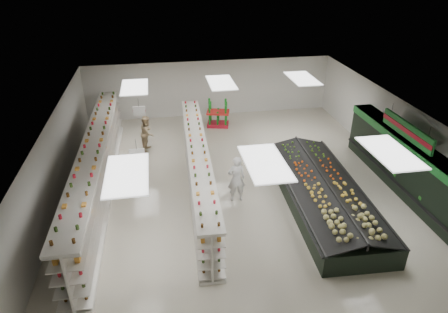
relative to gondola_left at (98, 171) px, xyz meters
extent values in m
plane|color=beige|center=(5.55, -0.31, -1.00)|extent=(16.00, 16.00, 0.00)
cube|color=white|center=(5.55, -0.31, 2.20)|extent=(14.00, 16.00, 0.02)
cube|color=silver|center=(5.55, 7.69, 0.60)|extent=(14.00, 0.02, 3.20)
cube|color=silver|center=(5.55, -8.31, 0.60)|extent=(14.00, 0.02, 3.20)
cube|color=silver|center=(-1.45, -0.31, 0.60)|extent=(0.02, 16.00, 3.20)
cube|color=silver|center=(12.55, -0.31, 0.60)|extent=(0.02, 16.00, 3.20)
cube|color=black|center=(12.10, -1.81, 0.10)|extent=(0.80, 8.00, 2.20)
cube|color=#1E722B|center=(12.08, -1.81, 1.05)|extent=(0.85, 8.00, 0.30)
cube|color=black|center=(11.85, -1.81, -0.45)|extent=(0.55, 7.80, 0.15)
cube|color=silver|center=(11.95, -1.81, 0.35)|extent=(0.45, 7.70, 0.03)
cube|color=silver|center=(11.95, -1.81, 0.65)|extent=(0.45, 7.70, 0.03)
cube|color=white|center=(1.75, -2.31, 1.75)|extent=(0.50, 0.06, 0.40)
cube|color=#B41426|center=(1.75, -2.31, 1.75)|extent=(0.52, 0.02, 0.12)
cylinder|color=black|center=(1.75, -2.31, 2.05)|extent=(0.01, 0.01, 0.50)
cube|color=white|center=(1.75, 1.69, 1.75)|extent=(0.50, 0.06, 0.40)
cube|color=#B41426|center=(1.75, 1.69, 1.75)|extent=(0.52, 0.02, 0.12)
cylinder|color=black|center=(1.75, 1.69, 2.05)|extent=(0.01, 0.01, 0.50)
cube|color=#1E722B|center=(11.80, -1.81, 1.65)|extent=(0.10, 3.20, 0.60)
cube|color=#B41426|center=(11.74, -1.81, 1.65)|extent=(0.03, 3.20, 0.18)
cylinder|color=black|center=(11.80, -3.01, 2.05)|extent=(0.01, 0.01, 0.50)
cylinder|color=black|center=(11.80, -0.61, 2.05)|extent=(0.01, 0.01, 0.50)
cube|color=silver|center=(0.00, 0.00, -0.93)|extent=(1.10, 12.53, 0.13)
cube|color=silver|center=(0.00, 0.00, 0.05)|extent=(0.22, 12.52, 2.09)
cube|color=silver|center=(0.00, 0.00, 1.13)|extent=(1.10, 12.53, 0.08)
cube|color=silver|center=(-0.24, 0.00, -0.81)|extent=(0.61, 12.42, 0.03)
cube|color=silver|center=(-0.24, 0.00, -0.35)|extent=(0.61, 12.42, 0.03)
cube|color=silver|center=(-0.24, 0.00, 0.10)|extent=(0.61, 12.42, 0.03)
cube|color=silver|center=(-0.24, 0.00, 0.56)|extent=(0.61, 12.42, 0.03)
cube|color=silver|center=(-0.24, 0.00, 1.02)|extent=(0.61, 12.42, 0.03)
cube|color=silver|center=(0.24, 0.00, -0.81)|extent=(0.61, 12.42, 0.03)
cube|color=silver|center=(0.24, 0.00, -0.35)|extent=(0.61, 12.42, 0.03)
cube|color=silver|center=(0.24, 0.00, 0.10)|extent=(0.61, 12.42, 0.03)
cube|color=silver|center=(0.24, 0.00, 0.56)|extent=(0.61, 12.42, 0.03)
cube|color=silver|center=(0.24, 0.00, 1.02)|extent=(0.61, 12.42, 0.03)
cube|color=silver|center=(3.94, -0.35, -0.94)|extent=(1.21, 10.81, 0.11)
cube|color=silver|center=(3.94, -0.35, -0.10)|extent=(0.46, 10.78, 1.80)
cube|color=silver|center=(3.94, -0.35, 0.84)|extent=(1.21, 10.81, 0.07)
cube|color=silver|center=(3.73, -0.34, -0.83)|extent=(0.80, 10.70, 0.03)
cube|color=silver|center=(3.73, -0.34, -0.44)|extent=(0.80, 10.70, 0.03)
cube|color=silver|center=(3.73, -0.34, -0.05)|extent=(0.80, 10.70, 0.03)
cube|color=silver|center=(3.73, -0.34, 0.35)|extent=(0.80, 10.70, 0.03)
cube|color=silver|center=(3.73, -0.34, 0.74)|extent=(0.80, 10.70, 0.03)
cube|color=silver|center=(4.15, -0.36, -0.83)|extent=(0.80, 10.70, 0.03)
cube|color=silver|center=(4.15, -0.36, -0.44)|extent=(0.80, 10.70, 0.03)
cube|color=silver|center=(4.15, -0.36, -0.05)|extent=(0.80, 10.70, 0.03)
cube|color=silver|center=(4.15, -0.36, 0.35)|extent=(0.80, 10.70, 0.03)
cube|color=silver|center=(4.15, -0.36, 0.74)|extent=(0.80, 10.70, 0.03)
cube|color=black|center=(8.48, -2.27, -0.61)|extent=(2.97, 7.75, 0.76)
cube|color=#262626|center=(7.22, -2.21, -0.21)|extent=(0.42, 7.63, 0.07)
cube|color=#262626|center=(9.75, -2.33, -0.21)|extent=(0.42, 7.63, 0.07)
cube|color=black|center=(7.80, -2.24, -0.10)|extent=(1.75, 7.59, 0.39)
cube|color=black|center=(9.16, -2.30, -0.10)|extent=(1.75, 7.59, 0.39)
cube|color=#262626|center=(8.48, -2.27, 0.01)|extent=(0.40, 7.52, 0.27)
cube|color=#B41426|center=(5.73, 5.90, -0.90)|extent=(1.31, 1.02, 0.19)
cube|color=red|center=(5.73, 5.90, -0.18)|extent=(1.37, 1.08, 0.10)
imported|color=silver|center=(5.28, -1.45, -0.05)|extent=(0.70, 0.47, 1.90)
imported|color=tan|center=(1.92, 3.62, -0.12)|extent=(0.72, 0.95, 1.74)
camera|label=1|loc=(2.61, -14.29, 7.80)|focal=32.00mm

